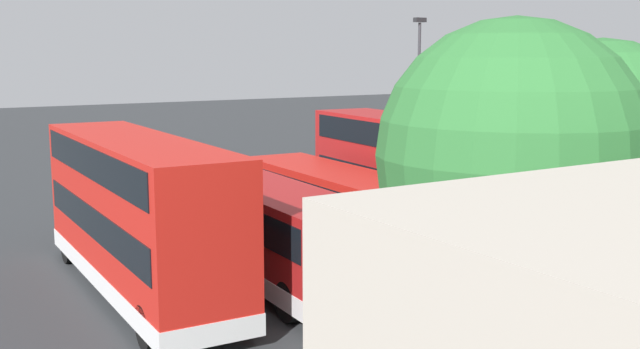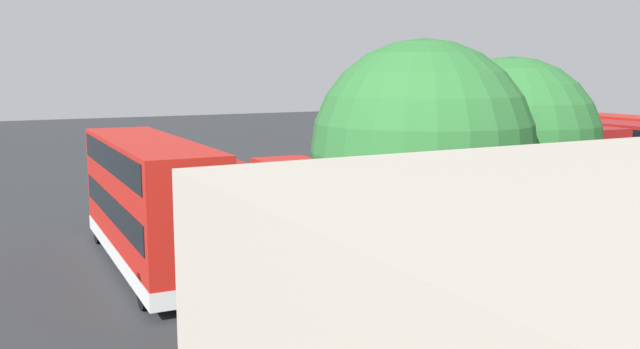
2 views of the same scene
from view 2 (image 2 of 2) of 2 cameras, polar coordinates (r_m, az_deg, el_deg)
ground_plane at (r=40.16m, az=-0.36°, el=-1.24°), size 140.00×140.00×0.00m
bus_double_decker_near_end at (r=39.23m, az=24.90°, el=1.34°), size 3.26×12.10×4.55m
bus_double_decker_second at (r=36.44m, az=20.65°, el=1.08°), size 3.19×11.31×4.55m
bus_double_decker_third at (r=34.15m, az=15.93°, el=0.84°), size 3.21×11.48×4.55m
bus_single_deck_fourth at (r=31.55m, az=12.13°, el=-1.17°), size 2.86×10.99×2.95m
bus_double_decker_fifth at (r=29.86m, az=6.07°, el=0.04°), size 3.29×11.09×4.55m
bus_single_deck_sixth at (r=27.25m, az=0.73°, el=-2.51°), size 2.96×11.14×2.95m
bus_single_deck_seventh at (r=25.82m, az=-5.81°, el=-3.17°), size 3.15×11.77×2.95m
bus_double_decker_far_end at (r=24.62m, az=-14.18°, el=-2.01°), size 2.98×11.61×4.55m
car_hatchback_silver at (r=47.70m, az=5.32°, el=1.14°), size 4.29×2.93×1.43m
car_small_green at (r=47.73m, az=14.01°, el=0.93°), size 2.73×4.72×1.43m
lamp_post_tall at (r=43.20m, az=7.92°, el=6.18°), size 0.70×0.30×8.81m
waste_bin_yellow at (r=41.89m, az=1.01°, el=-0.17°), size 0.60×0.60×0.95m
tree_leftmost at (r=18.64m, az=15.55°, el=2.26°), size 4.70×4.70×7.28m
tree_midright at (r=15.89m, az=8.53°, el=1.91°), size 5.15×5.15×7.64m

